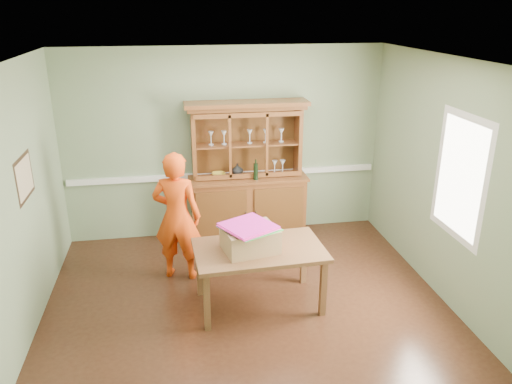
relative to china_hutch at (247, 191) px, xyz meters
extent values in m
plane|color=#432515|center=(-0.28, -1.78, -0.70)|extent=(4.50, 4.50, 0.00)
plane|color=white|center=(-0.28, -1.78, 2.00)|extent=(4.50, 4.50, 0.00)
plane|color=gray|center=(-0.28, 0.22, 0.65)|extent=(4.50, 0.00, 4.50)
plane|color=gray|center=(-2.53, -1.78, 0.65)|extent=(0.00, 4.00, 4.00)
plane|color=gray|center=(1.97, -1.78, 0.65)|extent=(0.00, 4.00, 4.00)
plane|color=gray|center=(-0.28, -3.78, 0.65)|extent=(4.50, 0.00, 4.50)
cube|color=white|center=(-0.28, 0.20, 0.20)|extent=(4.41, 0.05, 0.08)
cube|color=#312113|center=(-2.51, -1.48, 0.85)|extent=(0.03, 0.60, 0.46)
cube|color=#C8B492|center=(-2.51, -1.48, 0.85)|extent=(0.01, 0.52, 0.38)
cube|color=white|center=(1.95, -2.08, 0.80)|extent=(0.03, 0.96, 1.36)
cube|color=white|center=(1.94, -2.08, 0.80)|extent=(0.01, 0.80, 1.20)
cube|color=brown|center=(0.00, -0.02, -0.25)|extent=(1.61, 0.49, 0.90)
cube|color=brown|center=(0.00, -0.03, 0.21)|extent=(1.67, 0.55, 0.04)
cube|color=brown|center=(0.00, 0.21, 0.70)|extent=(1.52, 0.04, 0.94)
cube|color=brown|center=(-0.73, 0.05, 0.70)|extent=(0.05, 0.34, 0.94)
cube|color=brown|center=(0.74, 0.05, 0.70)|extent=(0.05, 0.34, 0.94)
cube|color=brown|center=(0.00, 0.05, 1.20)|extent=(1.61, 0.39, 0.05)
cube|color=brown|center=(0.00, 0.03, 1.25)|extent=(1.68, 0.43, 0.05)
cube|color=brown|center=(0.00, 0.05, 0.68)|extent=(1.41, 0.30, 0.02)
imported|color=#B2B2B7|center=(-0.13, 0.05, 0.32)|extent=(0.16, 0.16, 0.17)
imported|color=gold|center=(-0.40, 0.05, 0.26)|extent=(0.19, 0.19, 0.05)
cylinder|color=black|center=(0.09, -0.18, 0.38)|extent=(0.06, 0.06, 0.29)
cube|color=brown|center=(-0.14, -1.80, -0.02)|extent=(1.45, 0.91, 0.05)
cube|color=brown|center=(-0.76, -2.18, -0.37)|extent=(0.07, 0.07, 0.66)
cube|color=brown|center=(-0.79, -1.48, -0.37)|extent=(0.07, 0.07, 0.66)
cube|color=brown|center=(0.50, -2.12, -0.37)|extent=(0.07, 0.07, 0.66)
cube|color=brown|center=(0.47, -1.42, -0.37)|extent=(0.07, 0.07, 0.66)
cube|color=#A37354|center=(-0.25, -1.82, 0.14)|extent=(0.63, 0.54, 0.26)
cube|color=#3DD24C|center=(-0.26, -1.83, 0.27)|extent=(0.66, 0.66, 0.01)
cube|color=#2A90C9|center=(-0.26, -1.83, 0.28)|extent=(0.66, 0.66, 0.01)
cube|color=#FB76D8|center=(-0.26, -1.83, 0.29)|extent=(0.66, 0.66, 0.01)
cube|color=#E12292|center=(-0.26, -1.83, 0.30)|extent=(0.66, 0.66, 0.01)
cube|color=#EB23AF|center=(-0.26, -1.83, 0.31)|extent=(0.66, 0.66, 0.01)
imported|color=#F1480F|center=(-1.01, -1.00, 0.11)|extent=(0.67, 0.54, 1.61)
camera|label=1|loc=(-1.00, -6.60, 2.50)|focal=35.00mm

